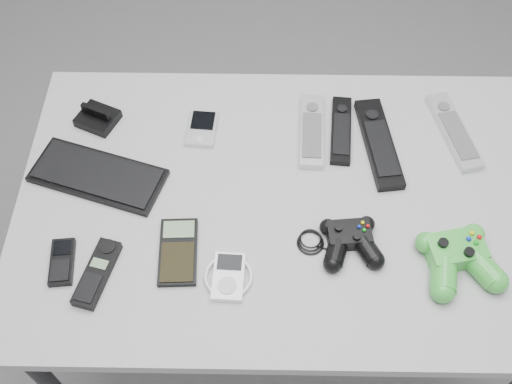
{
  "coord_description": "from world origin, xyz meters",
  "views": [
    {
      "loc": [
        0.04,
        -0.72,
        1.8
      ],
      "look_at": [
        0.03,
        -0.03,
        0.77
      ],
      "focal_mm": 42.0,
      "sensor_mm": 36.0,
      "label": 1
    }
  ],
  "objects_px": {
    "mobile_phone": "(62,262)",
    "controller_black": "(350,240)",
    "remote_silver_a": "(312,130)",
    "controller_green": "(459,257)",
    "remote_silver_b": "(454,131)",
    "mp3_player": "(228,276)",
    "calculator": "(178,251)",
    "remote_black_a": "(341,130)",
    "desk": "(284,215)",
    "pda": "(202,128)",
    "cordless_handset": "(97,273)",
    "pda_keyboard": "(98,175)",
    "remote_black_b": "(379,143)"
  },
  "relations": [
    {
      "from": "remote_silver_b",
      "to": "calculator",
      "type": "xyz_separation_m",
      "value": [
        -0.59,
        -0.31,
        -0.0
      ]
    },
    {
      "from": "pda_keyboard",
      "to": "remote_silver_b",
      "type": "bearing_deg",
      "value": 27.4
    },
    {
      "from": "pda_keyboard",
      "to": "controller_green",
      "type": "distance_m",
      "value": 0.75
    },
    {
      "from": "remote_silver_b",
      "to": "cordless_handset",
      "type": "relative_size",
      "value": 1.54
    },
    {
      "from": "remote_black_a",
      "to": "desk",
      "type": "bearing_deg",
      "value": -120.43
    },
    {
      "from": "mobile_phone",
      "to": "mp3_player",
      "type": "bearing_deg",
      "value": -10.84
    },
    {
      "from": "remote_silver_a",
      "to": "mobile_phone",
      "type": "xyz_separation_m",
      "value": [
        -0.5,
        -0.34,
        -0.0
      ]
    },
    {
      "from": "pda_keyboard",
      "to": "remote_black_b",
      "type": "bearing_deg",
      "value": 26.62
    },
    {
      "from": "calculator",
      "to": "remote_silver_b",
      "type": "bearing_deg",
      "value": 25.23
    },
    {
      "from": "remote_black_b",
      "to": "controller_green",
      "type": "bearing_deg",
      "value": -74.57
    },
    {
      "from": "remote_black_b",
      "to": "mobile_phone",
      "type": "distance_m",
      "value": 0.71
    },
    {
      "from": "desk",
      "to": "pda_keyboard",
      "type": "relative_size",
      "value": 3.98
    },
    {
      "from": "pda",
      "to": "remote_black_b",
      "type": "relative_size",
      "value": 0.4
    },
    {
      "from": "remote_black_a",
      "to": "cordless_handset",
      "type": "bearing_deg",
      "value": -138.48
    },
    {
      "from": "desk",
      "to": "pda_keyboard",
      "type": "distance_m",
      "value": 0.41
    },
    {
      "from": "desk",
      "to": "remote_silver_a",
      "type": "bearing_deg",
      "value": 70.67
    },
    {
      "from": "mp3_player",
      "to": "calculator",
      "type": "bearing_deg",
      "value": 155.03
    },
    {
      "from": "pda_keyboard",
      "to": "remote_silver_a",
      "type": "xyz_separation_m",
      "value": [
        0.46,
        0.13,
        0.0
      ]
    },
    {
      "from": "remote_silver_b",
      "to": "cordless_handset",
      "type": "xyz_separation_m",
      "value": [
        -0.74,
        -0.36,
        0.0
      ]
    },
    {
      "from": "mobile_phone",
      "to": "controller_black",
      "type": "xyz_separation_m",
      "value": [
        0.56,
        0.05,
        0.01
      ]
    },
    {
      "from": "remote_silver_a",
      "to": "remote_silver_b",
      "type": "xyz_separation_m",
      "value": [
        0.32,
        0.0,
        -0.0
      ]
    },
    {
      "from": "cordless_handset",
      "to": "mobile_phone",
      "type": "bearing_deg",
      "value": 175.98
    },
    {
      "from": "desk",
      "to": "mp3_player",
      "type": "bearing_deg",
      "value": -120.78
    },
    {
      "from": "mp3_player",
      "to": "controller_green",
      "type": "distance_m",
      "value": 0.44
    },
    {
      "from": "remote_silver_b",
      "to": "controller_green",
      "type": "relative_size",
      "value": 1.35
    },
    {
      "from": "remote_black_a",
      "to": "controller_black",
      "type": "xyz_separation_m",
      "value": [
        -0.0,
        -0.29,
        0.01
      ]
    },
    {
      "from": "calculator",
      "to": "mobile_phone",
      "type": "bearing_deg",
      "value": -175.84
    },
    {
      "from": "desk",
      "to": "calculator",
      "type": "relative_size",
      "value": 7.69
    },
    {
      "from": "pda",
      "to": "remote_silver_b",
      "type": "xyz_separation_m",
      "value": [
        0.57,
        -0.0,
        0.0
      ]
    },
    {
      "from": "pda_keyboard",
      "to": "remote_black_a",
      "type": "height_order",
      "value": "remote_black_a"
    },
    {
      "from": "pda",
      "to": "controller_green",
      "type": "relative_size",
      "value": 0.61
    },
    {
      "from": "remote_silver_a",
      "to": "pda",
      "type": "bearing_deg",
      "value": -178.26
    },
    {
      "from": "controller_green",
      "to": "calculator",
      "type": "bearing_deg",
      "value": 167.0
    },
    {
      "from": "remote_black_a",
      "to": "mobile_phone",
      "type": "height_order",
      "value": "remote_black_a"
    },
    {
      "from": "desk",
      "to": "remote_black_a",
      "type": "distance_m",
      "value": 0.23
    },
    {
      "from": "pda",
      "to": "desk",
      "type": "bearing_deg",
      "value": -40.05
    },
    {
      "from": "controller_black",
      "to": "mobile_phone",
      "type": "bearing_deg",
      "value": 179.57
    },
    {
      "from": "remote_silver_a",
      "to": "controller_black",
      "type": "relative_size",
      "value": 1.0
    },
    {
      "from": "remote_silver_a",
      "to": "remote_silver_b",
      "type": "distance_m",
      "value": 0.32
    },
    {
      "from": "desk",
      "to": "mobile_phone",
      "type": "distance_m",
      "value": 0.47
    },
    {
      "from": "mp3_player",
      "to": "desk",
      "type": "bearing_deg",
      "value": 62.04
    },
    {
      "from": "pda",
      "to": "remote_black_b",
      "type": "bearing_deg",
      "value": -1.25
    },
    {
      "from": "remote_black_b",
      "to": "mp3_player",
      "type": "xyz_separation_m",
      "value": [
        -0.32,
        -0.33,
        -0.0
      ]
    },
    {
      "from": "remote_silver_a",
      "to": "mp3_player",
      "type": "distance_m",
      "value": 0.4
    },
    {
      "from": "remote_black_a",
      "to": "remote_black_b",
      "type": "distance_m",
      "value": 0.09
    },
    {
      "from": "calculator",
      "to": "remote_black_a",
      "type": "bearing_deg",
      "value": 40.02
    },
    {
      "from": "remote_silver_a",
      "to": "controller_green",
      "type": "height_order",
      "value": "controller_green"
    },
    {
      "from": "pda",
      "to": "calculator",
      "type": "xyz_separation_m",
      "value": [
        -0.03,
        -0.31,
        -0.0
      ]
    },
    {
      "from": "remote_silver_b",
      "to": "cordless_handset",
      "type": "distance_m",
      "value": 0.83
    },
    {
      "from": "mobile_phone",
      "to": "controller_black",
      "type": "height_order",
      "value": "controller_black"
    }
  ]
}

